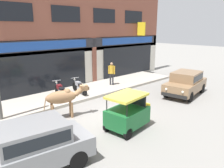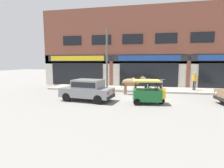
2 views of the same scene
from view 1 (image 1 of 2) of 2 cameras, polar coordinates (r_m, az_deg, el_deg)
name	(u,v)px [view 1 (image 1 of 2)]	position (r m, az deg, el deg)	size (l,w,h in m)	color
ground_plane	(100,116)	(10.56, -3.03, -8.38)	(90.00, 90.00, 0.00)	gray
sidewalk	(60,97)	(13.40, -13.36, -3.36)	(19.00, 3.00, 0.16)	#A8A093
shop_building	(42,31)	(14.34, -17.89, 13.00)	(23.00, 1.40, 8.23)	brown
cow	(63,97)	(10.29, -12.57, -3.37)	(2.07, 1.03, 1.61)	#936B47
car_0	(186,82)	(14.32, 18.70, 0.46)	(3.77, 2.13, 1.46)	black
car_1	(31,145)	(6.96, -20.36, -14.70)	(3.76, 2.10, 1.46)	black
auto_rickshaw	(128,114)	(9.09, 4.30, -7.80)	(2.05, 1.35, 1.52)	black
motorcycle_0	(60,90)	(13.08, -13.35, -1.65)	(0.64, 1.79, 0.88)	black
motorcycle_1	(79,87)	(13.61, -8.55, -0.79)	(0.59, 1.80, 0.88)	black
pedestrian	(112,71)	(15.28, -0.10, 3.36)	(0.32, 0.44, 1.60)	#2D2D33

